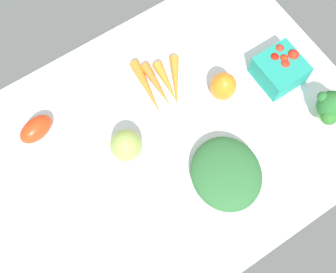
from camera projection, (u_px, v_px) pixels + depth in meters
The scene contains 8 objects.
tablecloth at pixel (168, 141), 116.30cm from camera, with size 104.00×76.00×2.00cm, color white.
roma_tomato at pixel (36, 129), 113.35cm from camera, with size 9.50×5.67×5.67cm, color red.
bell_pepper_orange at pixel (223, 86), 115.91cm from camera, with size 7.08×7.08×9.10cm, color orange.
berry_basket at pixel (280, 69), 118.76cm from camera, with size 11.81×11.81×8.15cm.
leafy_greens_clump at pixel (226, 173), 108.61cm from camera, with size 19.79×17.78×6.49cm, color #306D38.
carrot_bunch at pixel (161, 85), 119.57cm from camera, with size 15.47×18.53×3.00cm.
heirloom_tomato_green at pixel (126, 145), 110.33cm from camera, with size 8.34×8.34×8.34cm, color #9BB555.
broccoli_head at pixel (332, 107), 111.32cm from camera, with size 9.30×8.33×10.93cm.
Camera 1 is at (22.45, 33.90, 109.96)cm, focal length 46.40 mm.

